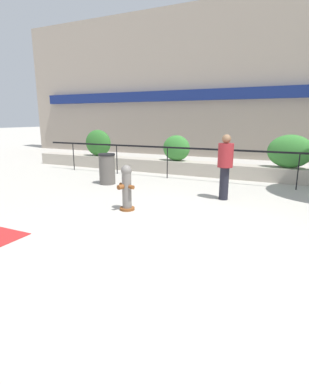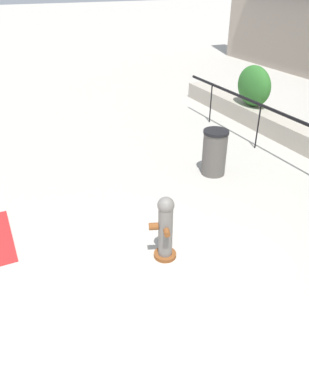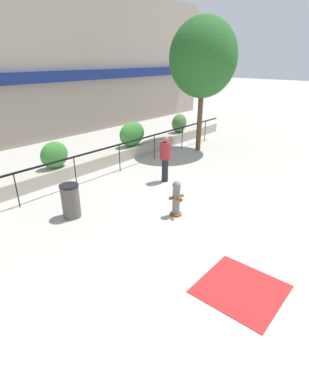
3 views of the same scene
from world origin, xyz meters
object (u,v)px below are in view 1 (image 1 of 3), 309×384
hedge_bush_0 (98,143)px  hedge_bush_1 (176,148)px  trash_bin (107,169)px  hedge_bush_2 (290,151)px  pedestrian (225,163)px  fire_hydrant (127,187)px

hedge_bush_0 → hedge_bush_1: bearing=0.0°
hedge_bush_1 → trash_bin: (-1.33, -2.85, -0.49)m
hedge_bush_1 → hedge_bush_2: 4.07m
pedestrian → trash_bin: (-3.94, 0.31, -0.48)m
hedge_bush_0 → fire_hydrant: size_ratio=1.16×
trash_bin → pedestrian: bearing=-4.5°
pedestrian → hedge_bush_0: bearing=153.4°
hedge_bush_1 → hedge_bush_2: hedge_bush_2 is taller
hedge_bush_0 → trash_bin: 3.76m
fire_hydrant → pedestrian: bearing=46.2°
hedge_bush_2 → fire_hydrant: 6.12m
pedestrian → trash_bin: pedestrian is taller
hedge_bush_0 → trash_bin: bearing=-50.2°
hedge_bush_2 → fire_hydrant: (-3.33, -5.11, -0.50)m
hedge_bush_1 → pedestrian: (2.61, -3.17, -0.01)m
hedge_bush_2 → trash_bin: hedge_bush_2 is taller
fire_hydrant → pedestrian: 2.72m
trash_bin → hedge_bush_1: bearing=65.0°
hedge_bush_0 → hedge_bush_2: hedge_bush_0 is taller
trash_bin → hedge_bush_0: bearing=129.8°
hedge_bush_2 → pedestrian: bearing=-114.9°
hedge_bush_0 → pedestrian: 7.06m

